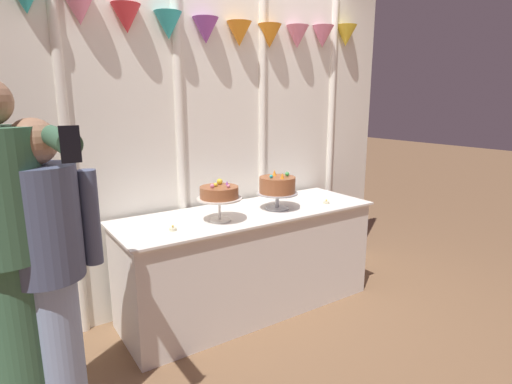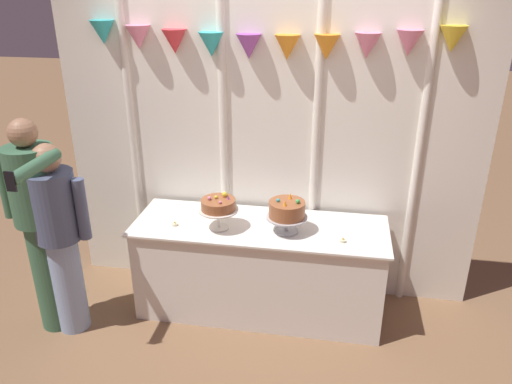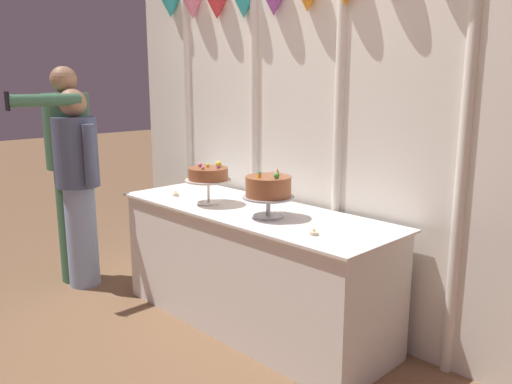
{
  "view_description": "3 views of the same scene",
  "coord_description": "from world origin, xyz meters",
  "px_view_note": "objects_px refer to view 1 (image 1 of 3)",
  "views": [
    {
      "loc": [
        -1.55,
        -2.3,
        1.55
      ],
      "look_at": [
        0.08,
        0.11,
        0.89
      ],
      "focal_mm": 28.69,
      "sensor_mm": 36.0,
      "label": 1
    },
    {
      "loc": [
        0.54,
        -3.19,
        2.5
      ],
      "look_at": [
        -0.04,
        0.14,
        1.02
      ],
      "focal_mm": 34.83,
      "sensor_mm": 36.0,
      "label": 2
    },
    {
      "loc": [
        2.26,
        -2.06,
        1.54
      ],
      "look_at": [
        0.01,
        0.13,
        0.87
      ],
      "focal_mm": 36.57,
      "sensor_mm": 36.0,
      "label": 3
    }
  ],
  "objects_px": {
    "cake_table": "(249,260)",
    "tealight_far_left": "(173,229)",
    "cake_display_nearright": "(277,186)",
    "guest_man_dark_suit": "(8,255)",
    "guest_man_pink_jacket": "(48,269)",
    "cake_display_nearleft": "(219,194)",
    "tealight_near_left": "(326,202)"
  },
  "relations": [
    {
      "from": "guest_man_pink_jacket",
      "to": "guest_man_dark_suit",
      "type": "height_order",
      "value": "guest_man_dark_suit"
    },
    {
      "from": "cake_display_nearright",
      "to": "guest_man_dark_suit",
      "type": "xyz_separation_m",
      "value": [
        -1.72,
        -0.39,
        -0.03
      ]
    },
    {
      "from": "cake_display_nearright",
      "to": "guest_man_dark_suit",
      "type": "distance_m",
      "value": 1.77
    },
    {
      "from": "guest_man_pink_jacket",
      "to": "guest_man_dark_suit",
      "type": "bearing_deg",
      "value": 177.92
    },
    {
      "from": "cake_table",
      "to": "tealight_far_left",
      "type": "height_order",
      "value": "tealight_far_left"
    },
    {
      "from": "cake_display_nearleft",
      "to": "guest_man_pink_jacket",
      "type": "xyz_separation_m",
      "value": [
        -1.08,
        -0.37,
        -0.14
      ]
    },
    {
      "from": "cake_display_nearleft",
      "to": "guest_man_dark_suit",
      "type": "height_order",
      "value": "guest_man_dark_suit"
    },
    {
      "from": "cake_table",
      "to": "cake_display_nearright",
      "type": "height_order",
      "value": "cake_display_nearright"
    },
    {
      "from": "cake_table",
      "to": "cake_display_nearright",
      "type": "xyz_separation_m",
      "value": [
        0.21,
        -0.07,
        0.55
      ]
    },
    {
      "from": "cake_display_nearleft",
      "to": "cake_display_nearright",
      "type": "xyz_separation_m",
      "value": [
        0.5,
        0.03,
        -0.01
      ]
    },
    {
      "from": "guest_man_dark_suit",
      "to": "cake_display_nearright",
      "type": "bearing_deg",
      "value": 12.83
    },
    {
      "from": "cake_display_nearright",
      "to": "tealight_far_left",
      "type": "xyz_separation_m",
      "value": [
        -0.84,
        -0.05,
        -0.16
      ]
    },
    {
      "from": "cake_table",
      "to": "cake_display_nearleft",
      "type": "height_order",
      "value": "cake_display_nearleft"
    },
    {
      "from": "cake_display_nearleft",
      "to": "guest_man_dark_suit",
      "type": "xyz_separation_m",
      "value": [
        -1.22,
        -0.36,
        -0.04
      ]
    },
    {
      "from": "guest_man_pink_jacket",
      "to": "tealight_near_left",
      "type": "bearing_deg",
      "value": 8.87
    },
    {
      "from": "cake_display_nearleft",
      "to": "tealight_far_left",
      "type": "relative_size",
      "value": 6.44
    },
    {
      "from": "cake_table",
      "to": "tealight_far_left",
      "type": "relative_size",
      "value": 41.63
    },
    {
      "from": "tealight_far_left",
      "to": "tealight_near_left",
      "type": "relative_size",
      "value": 0.99
    },
    {
      "from": "guest_man_pink_jacket",
      "to": "cake_table",
      "type": "bearing_deg",
      "value": 18.65
    },
    {
      "from": "cake_display_nearleft",
      "to": "guest_man_dark_suit",
      "type": "bearing_deg",
      "value": -163.52
    },
    {
      "from": "tealight_far_left",
      "to": "guest_man_dark_suit",
      "type": "height_order",
      "value": "guest_man_dark_suit"
    },
    {
      "from": "tealight_far_left",
      "to": "guest_man_dark_suit",
      "type": "xyz_separation_m",
      "value": [
        -0.88,
        -0.34,
        0.13
      ]
    },
    {
      "from": "cake_display_nearright",
      "to": "cake_display_nearleft",
      "type": "bearing_deg",
      "value": -176.47
    },
    {
      "from": "guest_man_dark_suit",
      "to": "cake_display_nearleft",
      "type": "bearing_deg",
      "value": 16.48
    },
    {
      "from": "cake_display_nearleft",
      "to": "guest_man_dark_suit",
      "type": "distance_m",
      "value": 1.28
    },
    {
      "from": "tealight_near_left",
      "to": "guest_man_dark_suit",
      "type": "distance_m",
      "value": 2.16
    },
    {
      "from": "cake_display_nearleft",
      "to": "tealight_near_left",
      "type": "height_order",
      "value": "cake_display_nearleft"
    },
    {
      "from": "cake_display_nearright",
      "to": "tealight_near_left",
      "type": "bearing_deg",
      "value": -11.83
    },
    {
      "from": "cake_display_nearleft",
      "to": "tealight_near_left",
      "type": "relative_size",
      "value": 6.38
    },
    {
      "from": "cake_display_nearleft",
      "to": "cake_display_nearright",
      "type": "distance_m",
      "value": 0.5
    },
    {
      "from": "cake_display_nearleft",
      "to": "tealight_near_left",
      "type": "xyz_separation_m",
      "value": [
        0.92,
        -0.06,
        -0.17
      ]
    },
    {
      "from": "cake_display_nearright",
      "to": "cake_table",
      "type": "bearing_deg",
      "value": 162.74
    }
  ]
}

